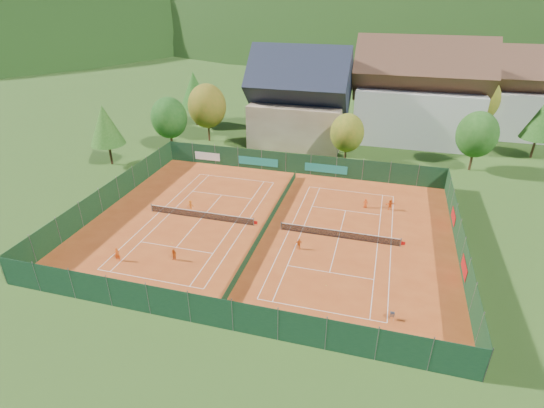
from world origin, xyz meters
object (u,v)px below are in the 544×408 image
at_px(hotel_block_b, 499,96).
at_px(player_left_near, 117,254).
at_px(hotel_block_a, 418,97).
at_px(player_right_far_a, 365,203).
at_px(ball_hopper, 392,314).
at_px(player_right_near, 299,244).
at_px(chalet, 299,103).
at_px(player_left_mid, 174,255).
at_px(player_left_far, 191,205).
at_px(player_right_far_b, 390,205).

xyz_separation_m(hotel_block_b, player_left_near, (-42.42, -54.03, -5.90)).
relative_size(hotel_block_a, player_right_far_a, 18.20).
height_order(ball_hopper, player_right_near, player_right_near).
height_order(chalet, hotel_block_b, chalet).
bearing_deg(hotel_block_b, player_left_near, -128.14).
relative_size(player_left_mid, player_left_far, 0.96).
distance_m(player_left_far, player_right_near, 15.09).
bearing_deg(hotel_block_b, chalet, -157.01).
xyz_separation_m(player_left_near, player_right_far_b, (25.51, 18.08, -0.03)).
bearing_deg(ball_hopper, hotel_block_b, 73.71).
bearing_deg(player_left_far, player_right_far_b, -171.84).
bearing_deg(chalet, hotel_block_a, 17.53).
relative_size(chalet, player_right_far_b, 11.69).
height_order(hotel_block_a, player_right_near, hotel_block_a).
height_order(hotel_block_a, player_left_far, hotel_block_a).
distance_m(hotel_block_a, player_right_near, 41.50).
bearing_deg(player_right_far_b, player_left_near, 16.86).
height_order(player_left_far, player_right_near, player_left_far).
xyz_separation_m(chalet, ball_hopper, (16.82, -41.38, -6.07)).
bearing_deg(player_right_near, player_right_far_b, 24.07).
bearing_deg(player_left_far, player_left_mid, 98.63).
xyz_separation_m(player_left_mid, player_right_near, (11.39, 5.30, -0.03)).
bearing_deg(player_right_far_a, hotel_block_a, -106.42).
relative_size(ball_hopper, player_left_near, 0.55).
xyz_separation_m(hotel_block_a, hotel_block_b, (14.00, 8.00, -0.76)).
distance_m(hotel_block_a, ball_hopper, 47.92).
distance_m(hotel_block_a, player_left_far, 43.72).
xyz_separation_m(chalet, player_left_mid, (-4.08, -38.54, -5.97)).
xyz_separation_m(hotel_block_a, ball_hopper, (-2.18, -47.38, -6.83)).
bearing_deg(player_left_near, player_right_far_b, 11.23).
distance_m(player_left_mid, player_right_far_a, 23.84).
height_order(hotel_block_a, player_right_far_a, hotel_block_a).
bearing_deg(player_left_near, player_right_near, -2.03).
bearing_deg(hotel_block_a, player_left_far, -127.02).
xyz_separation_m(player_left_mid, player_right_far_b, (20.17, 16.60, 0.04)).
height_order(hotel_block_a, player_left_mid, hotel_block_a).
distance_m(player_left_mid, player_right_near, 12.56).
xyz_separation_m(hotel_block_b, player_right_far_a, (-19.82, -36.10, -6.03)).
distance_m(chalet, player_left_mid, 39.22).
relative_size(hotel_block_a, player_right_near, 17.23).
bearing_deg(player_left_near, player_left_mid, -8.57).
height_order(player_left_far, player_right_far_a, player_left_far).
xyz_separation_m(ball_hopper, player_right_far_a, (-3.63, 19.28, 0.04)).
bearing_deg(player_right_far_a, ball_hopper, 95.94).
bearing_deg(player_right_far_b, hotel_block_a, -114.41).
distance_m(player_left_mid, player_right_far_b, 26.12).
relative_size(hotel_block_a, player_left_mid, 16.54).
bearing_deg(hotel_block_a, player_left_mid, -117.39).
height_order(player_left_far, player_right_far_b, player_right_far_b).
bearing_deg(player_left_far, ball_hopper, 143.94).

